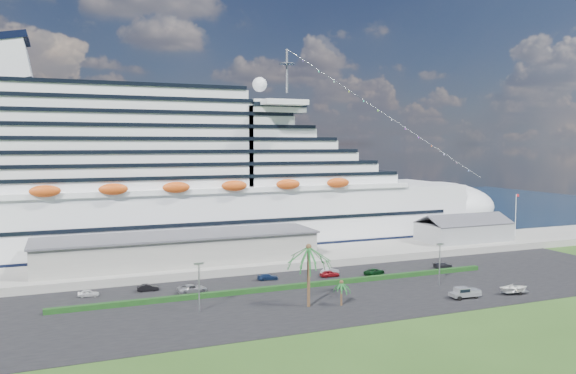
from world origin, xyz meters
name	(u,v)px	position (x,y,z in m)	size (l,w,h in m)	color
ground	(372,307)	(0.00, 0.00, 0.00)	(420.00, 420.00, 0.00)	#294918
asphalt_lot	(342,291)	(0.00, 11.00, 0.06)	(140.00, 38.00, 0.12)	black
wharf	(285,258)	(0.00, 40.00, 0.90)	(240.00, 20.00, 1.80)	gray
water	(199,216)	(0.00, 130.00, 0.01)	(420.00, 160.00, 0.02)	#0B1D31
cruise_ship	(174,187)	(-21.53, 64.00, 16.69)	(191.00, 38.00, 54.00)	silver
terminal_building	(180,248)	(-25.00, 40.00, 5.01)	(61.00, 15.00, 6.30)	gray
port_shed	(464,231)	(52.00, 40.00, 4.40)	(24.00, 12.31, 7.37)	gray
flagpole	(516,214)	(70.04, 40.00, 8.27)	(1.08, 0.16, 12.00)	silver
hedge	(293,286)	(-8.00, 16.00, 0.57)	(88.00, 1.10, 0.90)	black
lamp_post_left	(199,281)	(-28.00, 8.00, 5.34)	(1.60, 0.35, 8.27)	gray
lamp_post_right	(440,259)	(20.00, 8.00, 5.34)	(1.60, 0.35, 8.27)	gray
palm_tall	(309,254)	(-10.00, 4.00, 9.20)	(8.82, 8.82, 11.13)	#47301E
palm_short	(341,285)	(-4.50, 2.50, 3.67)	(3.53, 3.53, 4.56)	#47301E
parked_car_0	(88,293)	(-44.64, 24.61, 0.76)	(1.51, 3.75, 1.28)	silver
parked_car_1	(148,288)	(-34.07, 24.67, 0.78)	(1.39, 3.98, 1.31)	black
parked_car_2	(192,289)	(-26.50, 20.35, 0.89)	(2.54, 5.51, 1.53)	gray
parked_car_3	(268,277)	(-10.06, 24.36, 0.75)	(1.78, 4.37, 1.27)	#15274C
parked_car_4	(330,274)	(2.81, 21.96, 0.83)	(1.67, 4.14, 1.41)	maroon
parked_car_5	(330,271)	(3.72, 23.74, 0.86)	(1.57, 4.49, 1.48)	#A3A5AA
parked_car_6	(374,272)	(12.52, 20.18, 0.81)	(2.30, 4.99, 1.39)	#0C3313
parked_car_7	(443,265)	(30.19, 20.25, 0.76)	(1.80, 4.44, 1.29)	#232328
pickup_truck	(465,292)	(18.19, -1.72, 1.22)	(5.80, 2.44, 2.00)	black
boat_trailer	(515,288)	(28.60, -3.02, 1.28)	(6.27, 4.45, 1.75)	gray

